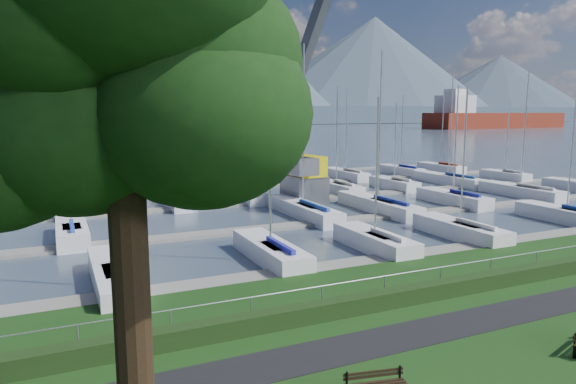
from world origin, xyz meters
TOP-DOWN VIEW (x-y plane):
  - path at (0.00, -3.00)m, footprint 160.00×2.00m
  - water at (0.00, 260.00)m, footprint 800.00×540.00m
  - hedge at (0.00, -0.40)m, footprint 80.00×0.70m
  - fence at (0.00, 0.00)m, footprint 80.00×0.04m
  - foothill at (0.00, 330.00)m, footprint 900.00×80.00m
  - mountains at (7.35, 404.62)m, footprint 1190.00×360.00m
  - docks at (0.00, 26.00)m, footprint 90.00×41.60m
  - tree at (-12.09, -7.27)m, footprint 7.63×6.41m
  - crane at (7.16, 24.40)m, footprint 6.26×13.22m
  - cargo_ship_mid at (29.52, 219.34)m, footprint 109.80×38.28m
  - cargo_ship_east at (192.61, 182.05)m, footprint 86.13×23.10m
  - sailboat_fleet at (-0.62, 29.19)m, footprint 75.18×49.70m

SIDE VIEW (x-z plane):
  - water at x=0.00m, z-range -0.50..-0.30m
  - docks at x=0.00m, z-range -0.34..-0.09m
  - path at x=0.00m, z-range -0.01..0.03m
  - hedge at x=0.00m, z-range 0.00..0.70m
  - fence at x=0.00m, z-range 1.18..1.22m
  - cargo_ship_mid at x=29.52m, z-range -7.28..14.22m
  - cargo_ship_east at x=192.61m, z-range -7.06..14.44m
  - crane at x=7.16m, z-range -5.85..16.50m
  - sailboat_fleet at x=-0.62m, z-range -1.46..12.26m
  - foothill at x=0.00m, z-range 0.00..12.00m
  - tree at x=-12.09m, z-range 2.22..15.22m
  - mountains at x=7.35m, z-range -10.82..104.18m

